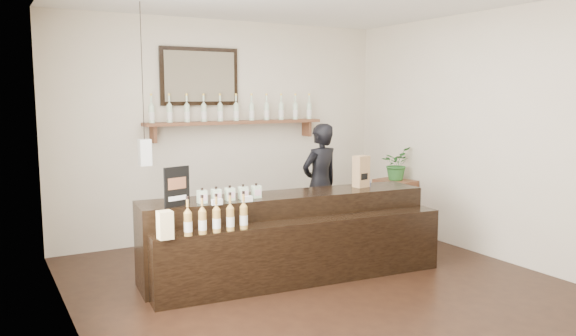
{
  "coord_description": "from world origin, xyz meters",
  "views": [
    {
      "loc": [
        -2.85,
        -4.28,
        1.86
      ],
      "look_at": [
        -0.07,
        0.7,
        1.11
      ],
      "focal_mm": 35.0,
      "sensor_mm": 36.0,
      "label": 1
    }
  ],
  "objects": [
    {
      "name": "promo_sign",
      "position": [
        -1.28,
        0.61,
        1.03
      ],
      "size": [
        0.26,
        0.09,
        0.37
      ],
      "color": "black",
      "rests_on": "counter"
    },
    {
      "name": "counter",
      "position": [
        -0.1,
        0.59,
        0.4
      ],
      "size": [
        3.05,
        1.06,
        0.99
      ],
      "color": "black",
      "rests_on": "ground"
    },
    {
      "name": "potted_plant",
      "position": [
        2.0,
        1.46,
        0.95
      ],
      "size": [
        0.52,
        0.51,
        0.44
      ],
      "primitive_type": "imported",
      "rotation": [
        0.0,
        0.0,
        0.6
      ],
      "color": "#2B6729",
      "rests_on": "side_cabinet"
    },
    {
      "name": "back_wall_decor",
      "position": [
        -0.15,
        2.37,
        1.76
      ],
      "size": [
        2.66,
        0.96,
        1.69
      ],
      "color": "brown",
      "rests_on": "ground"
    },
    {
      "name": "ground",
      "position": [
        0.0,
        0.0,
        0.0
      ],
      "size": [
        5.0,
        5.0,
        0.0
      ],
      "primitive_type": "plane",
      "color": "black",
      "rests_on": "ground"
    },
    {
      "name": "shopkeeper",
      "position": [
        0.87,
        1.55,
        0.85
      ],
      "size": [
        0.68,
        0.51,
        1.7
      ],
      "primitive_type": "imported",
      "rotation": [
        0.0,
        0.0,
        3.32
      ],
      "color": "black",
      "rests_on": "ground"
    },
    {
      "name": "paper_bag",
      "position": [
        0.84,
        0.67,
        1.02
      ],
      "size": [
        0.17,
        0.14,
        0.35
      ],
      "color": "#99724A",
      "rests_on": "counter"
    },
    {
      "name": "room_shell",
      "position": [
        0.0,
        0.0,
        1.7
      ],
      "size": [
        5.0,
        5.0,
        5.0
      ],
      "color": "beige",
      "rests_on": "ground"
    },
    {
      "name": "side_cabinet",
      "position": [
        2.0,
        1.46,
        0.36
      ],
      "size": [
        0.46,
        0.56,
        0.73
      ],
      "color": "brown",
      "rests_on": "ground"
    },
    {
      "name": "tape_dispenser",
      "position": [
        0.86,
        0.64,
        0.89
      ],
      "size": [
        0.15,
        0.07,
        0.12
      ],
      "color": "#16309D",
      "rests_on": "counter"
    }
  ]
}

